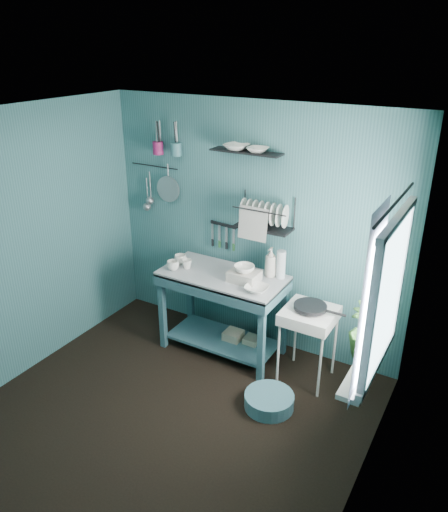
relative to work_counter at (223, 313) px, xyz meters
The scene contains 35 objects.
floor 1.18m from the work_counter, 84.29° to the right, with size 3.20×3.20×0.00m, color black.
ceiling 2.34m from the work_counter, 84.29° to the right, with size 3.20×3.20×0.00m, color silver.
wall_back 0.91m from the work_counter, 74.84° to the left, with size 3.20×3.20×0.00m, color #336569.
wall_left 2.02m from the work_counter, 143.68° to the right, with size 3.00×3.00×0.00m, color #336569.
wall_right 2.19m from the work_counter, 32.65° to the right, with size 3.00×3.00×0.00m, color #336569.
work_counter is the anchor object (origin of this frame).
mug_left 0.70m from the work_counter, 161.57° to the right, with size 0.12×0.12×0.10m, color white.
mug_mid 0.62m from the work_counter, behind, with size 0.10×0.10×0.09m, color white.
mug_right 0.70m from the work_counter, behind, with size 0.12×0.12×0.10m, color white.
wash_tub 0.55m from the work_counter, ahead, with size 0.28×0.22×0.10m, color #B9B2A9.
tub_bowl 0.62m from the work_counter, ahead, with size 0.20×0.20×0.06m, color white.
soap_bottle 0.75m from the work_counter, 25.46° to the left, with size 0.12×0.12×0.30m, color #B9B2A9.
water_bottle 0.81m from the work_counter, 22.93° to the left, with size 0.09×0.09×0.28m, color silver.
counter_bowl 0.66m from the work_counter, 18.43° to the right, with size 0.22×0.22×0.05m, color white.
hotplate_stand 0.93m from the work_counter, ahead, with size 0.46×0.46×0.74m, color silver.
frying_pan 0.99m from the work_counter, ahead, with size 0.30×0.30×0.04m, color black.
knife_strip 0.91m from the work_counter, 119.15° to the left, with size 0.32×0.02×0.03m, color black.
dish_rack 1.12m from the work_counter, 42.81° to the left, with size 0.55×0.24×0.32m, color black.
upper_shelf 1.62m from the work_counter, 75.70° to the left, with size 0.70×0.18×0.01m, color black.
shelf_bowl_left 1.64m from the work_counter, 94.64° to the left, with size 0.23×0.23×0.06m, color white.
shelf_bowl_right 1.63m from the work_counter, 57.00° to the left, with size 0.20×0.20×0.05m, color white.
utensil_cup_magenta 1.83m from the work_counter, 161.38° to the left, with size 0.11×0.11×0.13m, color #931B54.
utensil_cup_teal 1.73m from the work_counter, 156.17° to the left, with size 0.11×0.11×0.13m, color #3B747B.
colander 1.44m from the work_counter, 158.06° to the left, with size 0.28×0.28×0.03m, color #999DA1.
ladle_outer 1.61m from the work_counter, 162.11° to the left, with size 0.01×0.01×0.30m, color #999DA1.
ladle_inner 1.59m from the work_counter, 162.79° to the left, with size 0.01×0.01×0.30m, color #999DA1.
hook_rail 1.73m from the work_counter, 160.59° to the left, with size 0.01×0.01×0.60m, color black.
window_glass 2.05m from the work_counter, 20.85° to the right, with size 1.10×1.10×0.00m, color white.
windowsill 1.77m from the work_counter, 21.85° to the right, with size 0.16×0.95×0.04m, color silver.
curtain 2.14m from the work_counter, 30.12° to the right, with size 1.35×1.35×0.00m, color silver.
curtain_rod 2.40m from the work_counter, 21.37° to the right, with size 0.02×0.02×1.05m, color black.
potted_plant 1.78m from the work_counter, 20.82° to the right, with size 0.25×0.25×0.44m, color #2B5A24.
storage_tin_large 0.35m from the work_counter, 26.57° to the left, with size 0.18×0.18×0.22m, color tan.
storage_tin_small 0.46m from the work_counter, 14.93° to the left, with size 0.15×0.15×0.20m, color tan.
floor_basin 1.05m from the work_counter, 34.93° to the right, with size 0.44×0.44×0.13m, color teal.
Camera 1 is at (2.12, -2.70, 3.01)m, focal length 35.00 mm.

